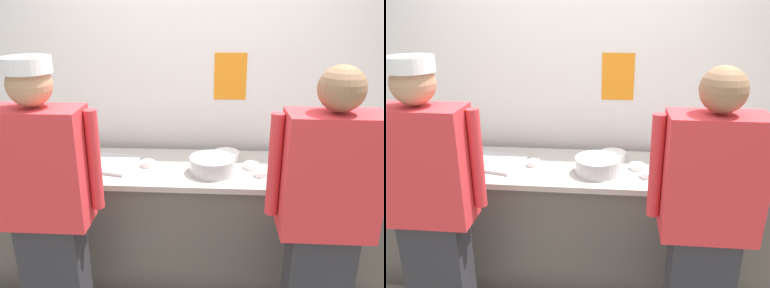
{
  "view_description": "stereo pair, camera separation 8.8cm",
  "coord_description": "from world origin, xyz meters",
  "views": [
    {
      "loc": [
        0.16,
        -2.18,
        1.98
      ],
      "look_at": [
        -0.0,
        0.41,
        1.05
      ],
      "focal_mm": 35.78,
      "sensor_mm": 36.0,
      "label": 1
    },
    {
      "loc": [
        0.25,
        -2.17,
        1.98
      ],
      "look_at": [
        -0.0,
        0.41,
        1.05
      ],
      "focal_mm": 35.78,
      "sensor_mm": 36.0,
      "label": 2
    }
  ],
  "objects": [
    {
      "name": "chef_near_left",
      "position": [
        -0.76,
        -0.35,
        0.94
      ],
      "size": [
        0.63,
        0.24,
        1.75
      ],
      "color": "#2D2D33",
      "rests_on": "ground"
    },
    {
      "name": "chef_center",
      "position": [
        0.75,
        -0.35,
        0.92
      ],
      "size": [
        0.63,
        0.24,
        1.73
      ],
      "color": "#2D2D33",
      "rests_on": "ground"
    },
    {
      "name": "prep_counter",
      "position": [
        0.0,
        0.37,
        0.45
      ],
      "size": [
        3.25,
        0.69,
        0.89
      ],
      "color": "#56514C",
      "rests_on": "ground"
    },
    {
      "name": "chefs_knife",
      "position": [
        0.9,
        0.41,
        0.9
      ],
      "size": [
        0.28,
        0.03,
        0.02
      ],
      "color": "#B7BABF",
      "rests_on": "prep_counter"
    },
    {
      "name": "wall_back",
      "position": [
        0.0,
        0.84,
        1.35
      ],
      "size": [
        5.09,
        0.11,
        2.7
      ],
      "color": "white",
      "rests_on": "ground"
    },
    {
      "name": "squeeze_bottle_primary",
      "position": [
        -1.11,
        0.21,
        0.99
      ],
      "size": [
        0.06,
        0.06,
        0.21
      ],
      "color": "#56A333",
      "rests_on": "prep_counter"
    },
    {
      "name": "mixing_bowl_steel",
      "position": [
        0.15,
        0.27,
        0.95
      ],
      "size": [
        0.31,
        0.31,
        0.11
      ],
      "primitive_type": "cylinder",
      "color": "#B7BABF",
      "rests_on": "prep_counter"
    },
    {
      "name": "sheet_tray",
      "position": [
        -0.66,
        0.37,
        0.9
      ],
      "size": [
        0.56,
        0.45,
        0.02
      ],
      "primitive_type": "cube",
      "rotation": [
        0.0,
        0.0,
        -0.22
      ],
      "color": "#B7BABF",
      "rests_on": "prep_counter"
    },
    {
      "name": "ramekin_green_sauce",
      "position": [
        0.43,
        0.36,
        0.91
      ],
      "size": [
        0.1,
        0.1,
        0.04
      ],
      "color": "white",
      "rests_on": "prep_counter"
    },
    {
      "name": "plate_stack_front",
      "position": [
        0.25,
        0.52,
        0.92
      ],
      "size": [
        0.2,
        0.2,
        0.06
      ],
      "color": "white",
      "rests_on": "prep_counter"
    },
    {
      "name": "ramekin_orange_sauce",
      "position": [
        -0.32,
        0.35,
        0.91
      ],
      "size": [
        0.1,
        0.1,
        0.04
      ],
      "color": "white",
      "rests_on": "prep_counter"
    },
    {
      "name": "deli_cup",
      "position": [
        -1.34,
        0.55,
        0.94
      ],
      "size": [
        0.09,
        0.09,
        0.11
      ],
      "primitive_type": "cylinder",
      "color": "white",
      "rests_on": "prep_counter"
    },
    {
      "name": "ramekin_yellow_sauce",
      "position": [
        0.48,
        0.23,
        0.91
      ],
      "size": [
        0.09,
        0.09,
        0.04
      ],
      "color": "white",
      "rests_on": "prep_counter"
    }
  ]
}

